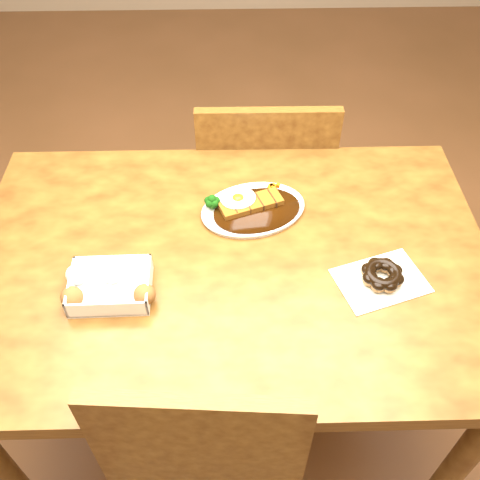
{
  "coord_description": "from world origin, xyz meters",
  "views": [
    {
      "loc": [
        0.0,
        -0.81,
        1.67
      ],
      "look_at": [
        0.02,
        -0.0,
        0.81
      ],
      "focal_mm": 40.0,
      "sensor_mm": 36.0,
      "label": 1
    }
  ],
  "objects_px": {
    "chair_far": "(262,189)",
    "pon_de_ring": "(382,276)",
    "table": "(231,283)",
    "katsu_curry_plate": "(251,207)",
    "donut_box": "(108,286)"
  },
  "relations": [
    {
      "from": "chair_far",
      "to": "pon_de_ring",
      "type": "bearing_deg",
      "value": 110.09
    },
    {
      "from": "table",
      "to": "chair_far",
      "type": "height_order",
      "value": "chair_far"
    },
    {
      "from": "table",
      "to": "katsu_curry_plate",
      "type": "distance_m",
      "value": 0.19
    },
    {
      "from": "table",
      "to": "donut_box",
      "type": "xyz_separation_m",
      "value": [
        -0.26,
        -0.1,
        0.12
      ]
    },
    {
      "from": "chair_far",
      "to": "donut_box",
      "type": "height_order",
      "value": "chair_far"
    },
    {
      "from": "chair_far",
      "to": "donut_box",
      "type": "xyz_separation_m",
      "value": [
        -0.37,
        -0.63,
        0.3
      ]
    },
    {
      "from": "table",
      "to": "chair_far",
      "type": "distance_m",
      "value": 0.57
    },
    {
      "from": "chair_far",
      "to": "katsu_curry_plate",
      "type": "xyz_separation_m",
      "value": [
        -0.06,
        -0.39,
        0.28
      ]
    },
    {
      "from": "table",
      "to": "pon_de_ring",
      "type": "bearing_deg",
      "value": -13.64
    },
    {
      "from": "katsu_curry_plate",
      "to": "table",
      "type": "bearing_deg",
      "value": -109.63
    },
    {
      "from": "table",
      "to": "donut_box",
      "type": "bearing_deg",
      "value": -159.53
    },
    {
      "from": "table",
      "to": "donut_box",
      "type": "height_order",
      "value": "donut_box"
    },
    {
      "from": "pon_de_ring",
      "to": "donut_box",
      "type": "bearing_deg",
      "value": -178.27
    },
    {
      "from": "donut_box",
      "to": "pon_de_ring",
      "type": "distance_m",
      "value": 0.59
    },
    {
      "from": "donut_box",
      "to": "pon_de_ring",
      "type": "bearing_deg",
      "value": 1.73
    }
  ]
}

